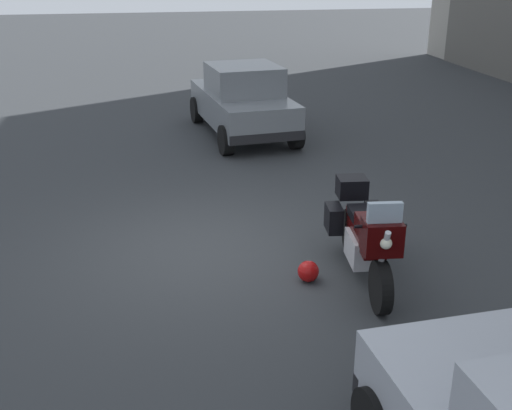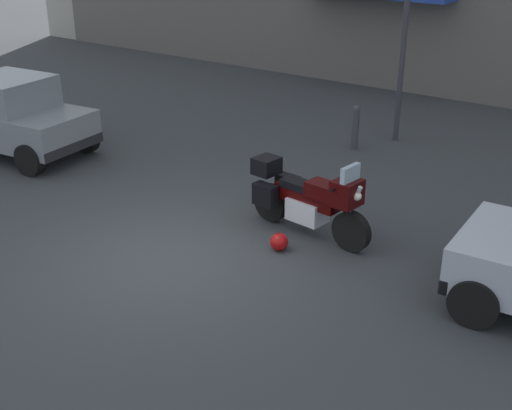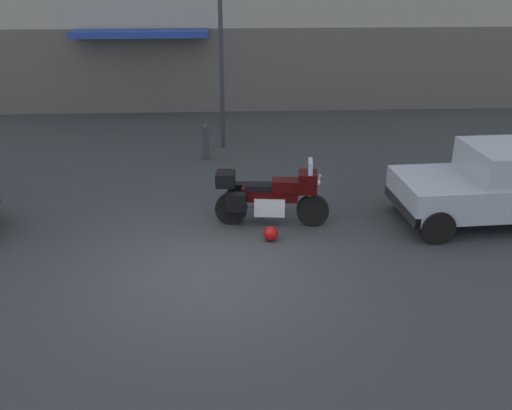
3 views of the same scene
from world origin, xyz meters
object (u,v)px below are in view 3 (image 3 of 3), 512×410
(helmet, at_px, (271,234))
(bollard_curbside, at_px, (205,141))
(motorcycle, at_px, (270,195))
(car_sedan_far, at_px, (511,184))
(streetlamp_curbside, at_px, (221,41))

(helmet, bearing_deg, bollard_curbside, 105.35)
(helmet, bearing_deg, motorcycle, 87.36)
(car_sedan_far, distance_m, streetlamp_curbside, 8.01)
(helmet, bearing_deg, car_sedan_far, 8.08)
(streetlamp_curbside, relative_size, bollard_curbside, 4.94)
(streetlamp_curbside, bearing_deg, bollard_curbside, -115.55)
(streetlamp_curbside, bearing_deg, motorcycle, -79.83)
(motorcycle, relative_size, bollard_curbside, 2.31)
(car_sedan_far, xyz_separation_m, streetlamp_curbside, (-5.74, 5.16, 2.15))
(helmet, distance_m, bollard_curbside, 5.08)
(helmet, xyz_separation_m, streetlamp_curbside, (-0.88, 5.85, 2.79))
(helmet, xyz_separation_m, car_sedan_far, (4.85, 0.69, 0.64))
(helmet, height_order, bollard_curbside, bollard_curbside)
(bollard_curbside, bearing_deg, car_sedan_far, -34.15)
(helmet, bearing_deg, streetlamp_curbside, 98.59)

